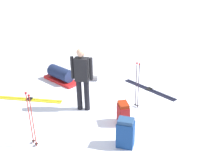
{
  "coord_description": "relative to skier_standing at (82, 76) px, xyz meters",
  "views": [
    {
      "loc": [
        5.56,
        -2.57,
        3.67
      ],
      "look_at": [
        0.0,
        0.0,
        0.7
      ],
      "focal_mm": 42.15,
      "sensor_mm": 36.0,
      "label": 1
    }
  ],
  "objects": [
    {
      "name": "skier_standing",
      "position": [
        0.0,
        0.0,
        0.0
      ],
      "size": [
        0.37,
        0.49,
        1.7
      ],
      "color": "black",
      "rests_on": "ground_plane"
    },
    {
      "name": "sleeping_mat_rolled",
      "position": [
        -1.65,
        0.77,
        -0.86
      ],
      "size": [
        0.44,
        0.56,
        0.18
      ],
      "primitive_type": "cylinder",
      "rotation": [
        0.0,
        1.57,
        1.03
      ],
      "color": "gray",
      "rests_on": "ground_plane"
    },
    {
      "name": "ski_poles_planted_near",
      "position": [
        0.49,
        1.33,
        -0.24
      ],
      "size": [
        0.15,
        0.09,
        1.28
      ],
      "color": "black",
      "rests_on": "ground_plane"
    },
    {
      "name": "backpack_large_dark",
      "position": [
        1.81,
        0.31,
        -0.63
      ],
      "size": [
        0.43,
        0.45,
        0.67
      ],
      "color": "navy",
      "rests_on": "ground_plane"
    },
    {
      "name": "backpack_bright",
      "position": [
        1.03,
        0.65,
        -0.68
      ],
      "size": [
        0.4,
        0.31,
        0.56
      ],
      "color": "maroon",
      "rests_on": "ground_plane"
    },
    {
      "name": "ski_poles_planted_far",
      "position": [
        0.96,
        -1.45,
        -0.25
      ],
      "size": [
        0.2,
        0.11,
        1.26
      ],
      "color": "maroon",
      "rests_on": "ground_plane"
    },
    {
      "name": "gear_sled",
      "position": [
        -1.96,
        -0.09,
        -0.73
      ],
      "size": [
        1.36,
        0.94,
        0.49
      ],
      "color": "red",
      "rests_on": "ground_plane"
    },
    {
      "name": "ground_plane",
      "position": [
        0.23,
        0.72,
        -0.95
      ],
      "size": [
        80.0,
        80.0,
        0.0
      ],
      "primitive_type": "plane",
      "color": "white"
    },
    {
      "name": "ski_pair_near",
      "position": [
        -1.12,
        -1.24,
        -0.94
      ],
      "size": [
        1.19,
        1.68,
        0.05
      ],
      "color": "gold",
      "rests_on": "ground_plane"
    },
    {
      "name": "ski_pair_far",
      "position": [
        -0.24,
        2.2,
        -0.94
      ],
      "size": [
        1.85,
        0.78,
        0.05
      ],
      "color": "black",
      "rests_on": "ground_plane"
    }
  ]
}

